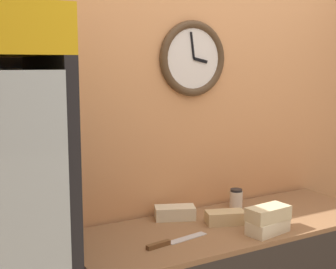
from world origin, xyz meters
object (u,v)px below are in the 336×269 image
object	(u,v)px
sandwich_stack_middle	(268,213)
condiment_jar	(236,198)
chefs_knife	(169,242)
sandwich_flat_right	(225,217)
sandwich_flat_left	(175,213)
sandwich_stack_bottom	(268,227)

from	to	relation	value
sandwich_stack_middle	condiment_jar	xyz separation A→B (m)	(0.13, 0.43, -0.05)
chefs_knife	condiment_jar	bearing A→B (deg)	25.49
sandwich_flat_right	chefs_knife	distance (m)	0.42
sandwich_flat_left	sandwich_flat_right	bearing A→B (deg)	-46.13
sandwich_flat_left	sandwich_stack_middle	bearing A→B (deg)	-55.20
sandwich_stack_middle	chefs_knife	bearing A→B (deg)	166.45
sandwich_flat_right	condiment_jar	size ratio (longest dim) A/B	2.05
chefs_knife	sandwich_stack_middle	bearing A→B (deg)	-13.55
sandwich_flat_left	chefs_knife	world-z (taller)	sandwich_flat_left
sandwich_flat_left	chefs_knife	xyz separation A→B (m)	(-0.21, -0.30, -0.03)
sandwich_flat_right	sandwich_flat_left	bearing A→B (deg)	133.87
sandwich_stack_middle	condiment_jar	world-z (taller)	sandwich_stack_middle
sandwich_stack_middle	sandwich_flat_left	xyz separation A→B (m)	(-0.30, 0.43, -0.07)
sandwich_stack_bottom	condiment_jar	distance (m)	0.45
sandwich_flat_left	condiment_jar	world-z (taller)	condiment_jar
sandwich_flat_left	condiment_jar	distance (m)	0.43
sandwich_stack_bottom	sandwich_flat_right	distance (m)	0.25
sandwich_stack_middle	chefs_knife	xyz separation A→B (m)	(-0.51, 0.12, -0.10)
sandwich_stack_middle	chefs_knife	size ratio (longest dim) A/B	0.65
sandwich_stack_middle	chefs_knife	world-z (taller)	sandwich_stack_middle
sandwich_flat_right	sandwich_stack_middle	bearing A→B (deg)	-65.68
sandwich_stack_bottom	chefs_knife	size ratio (longest dim) A/B	0.67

